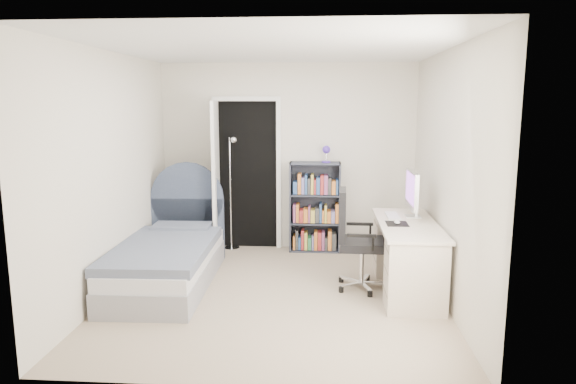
# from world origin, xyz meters

# --- Properties ---
(room_shell) EXTENTS (3.50, 3.70, 2.60)m
(room_shell) POSITION_xyz_m (0.00, 0.00, 1.25)
(room_shell) COLOR gray
(room_shell) RESTS_ON ground
(door) EXTENTS (0.92, 0.83, 2.06)m
(door) POSITION_xyz_m (-0.78, 1.51, 1.03)
(door) COLOR black
(door) RESTS_ON ground
(bed) EXTENTS (1.01, 2.04, 1.25)m
(bed) POSITION_xyz_m (-1.21, 0.28, 0.28)
(bed) COLOR gray
(bed) RESTS_ON ground
(nightstand) EXTENTS (0.43, 0.43, 0.63)m
(nightstand) POSITION_xyz_m (-1.40, 1.59, 0.41)
(nightstand) COLOR #D7A584
(nightstand) RESTS_ON ground
(floor_lamp) EXTENTS (0.22, 0.22, 1.54)m
(floor_lamp) POSITION_xyz_m (-0.74, 1.62, 0.63)
(floor_lamp) COLOR silver
(floor_lamp) RESTS_ON ground
(bookcase) EXTENTS (0.67, 0.29, 1.43)m
(bookcase) POSITION_xyz_m (0.38, 1.65, 0.56)
(bookcase) COLOR #383D4C
(bookcase) RESTS_ON ground
(desk) EXTENTS (0.61, 1.51, 1.24)m
(desk) POSITION_xyz_m (1.38, 0.23, 0.40)
(desk) COLOR beige
(desk) RESTS_ON ground
(office_chair) EXTENTS (0.55, 0.56, 1.08)m
(office_chair) POSITION_xyz_m (0.82, 0.25, 0.59)
(office_chair) COLOR silver
(office_chair) RESTS_ON ground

